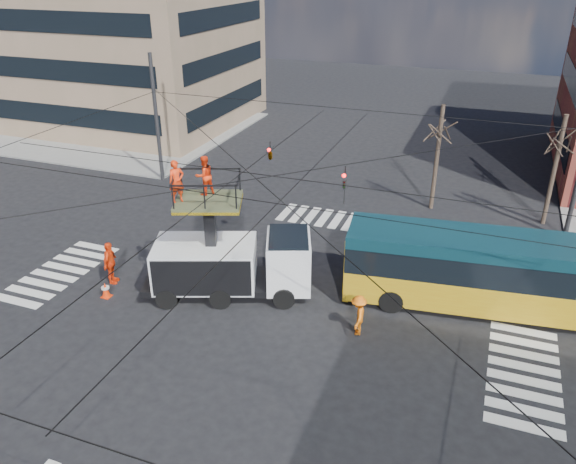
% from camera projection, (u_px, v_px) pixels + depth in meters
% --- Properties ---
extents(ground, '(120.00, 120.00, 0.00)m').
position_uv_depth(ground, '(260.00, 316.00, 22.68)').
color(ground, black).
rests_on(ground, ground).
extents(sidewalk_nw, '(18.00, 18.00, 0.12)m').
position_uv_depth(sidewalk_nw, '(128.00, 130.00, 46.94)').
color(sidewalk_nw, slate).
rests_on(sidewalk_nw, ground).
extents(crosswalks, '(22.40, 22.40, 0.02)m').
position_uv_depth(crosswalks, '(260.00, 315.00, 22.68)').
color(crosswalks, silver).
rests_on(crosswalks, ground).
extents(overhead_network, '(24.24, 24.24, 8.00)m').
position_uv_depth(overhead_network, '(260.00, 215.00, 21.16)').
color(overhead_network, '#2D2D30').
rests_on(overhead_network, ground).
extents(tree_a, '(2.00, 2.00, 6.00)m').
position_uv_depth(tree_a, '(440.00, 130.00, 30.42)').
color(tree_a, '#382B21').
rests_on(tree_a, ground).
extents(tree_b, '(2.00, 2.00, 6.00)m').
position_uv_depth(tree_b, '(561.00, 141.00, 28.53)').
color(tree_b, '#382B21').
rests_on(tree_b, ground).
extents(utility_truck, '(7.36, 4.62, 6.07)m').
position_uv_depth(utility_truck, '(231.00, 251.00, 23.37)').
color(utility_truck, black).
rests_on(utility_truck, ground).
extents(city_bus, '(13.33, 4.20, 3.20)m').
position_uv_depth(city_bus, '(511.00, 274.00, 22.28)').
color(city_bus, '#C08812').
rests_on(city_bus, ground).
extents(traffic_cone, '(0.36, 0.36, 0.69)m').
position_uv_depth(traffic_cone, '(106.00, 290.00, 23.79)').
color(traffic_cone, '#EF330A').
rests_on(traffic_cone, ground).
extents(worker_ground, '(0.77, 1.24, 1.97)m').
position_uv_depth(worker_ground, '(110.00, 263.00, 24.58)').
color(worker_ground, '#FF3F10').
rests_on(worker_ground, ground).
extents(flagger, '(0.76, 1.15, 1.66)m').
position_uv_depth(flagger, '(358.00, 315.00, 21.26)').
color(flagger, orange).
rests_on(flagger, ground).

